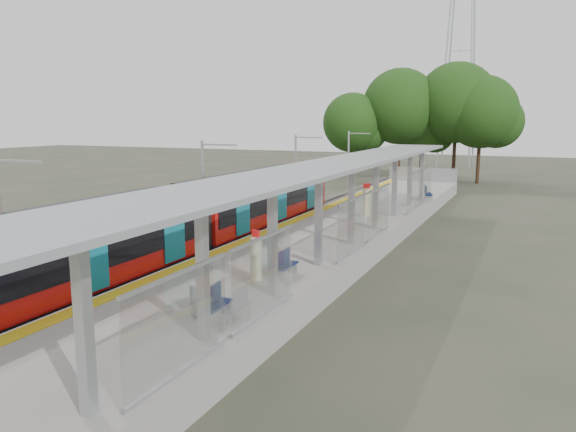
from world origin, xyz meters
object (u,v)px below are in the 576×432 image
object	(u,v)px
train	(185,222)
bench_mid	(284,263)
bench_far	(427,193)
info_pillar_near	(256,258)
bench_near	(213,303)
litter_bin	(198,299)
info_pillar_far	(366,202)

from	to	relation	value
train	bench_mid	size ratio (longest dim) A/B	20.62
bench_mid	bench_far	world-z (taller)	bench_far
info_pillar_near	bench_mid	bearing A→B (deg)	67.40
train	bench_far	distance (m)	19.54
train	bench_mid	bearing A→B (deg)	-24.38
train	bench_near	world-z (taller)	train
train	bench_mid	xyz separation A→B (m)	(5.98, -2.71, -0.57)
bench_near	info_pillar_near	distance (m)	4.02
train	litter_bin	xyz separation A→B (m)	(5.39, -7.28, -0.60)
bench_near	litter_bin	xyz separation A→B (m)	(-0.59, 0.15, -0.03)
bench_near	bench_mid	bearing A→B (deg)	84.52
bench_near	train	bearing A→B (deg)	123.38
bench_near	info_pillar_far	world-z (taller)	info_pillar_far
bench_mid	info_pillar_near	size ratio (longest dim) A/B	0.76
litter_bin	bench_near	bearing A→B (deg)	-14.34
bench_mid	bench_far	xyz separation A→B (m)	(1.13, 20.90, 0.05)
info_pillar_far	bench_far	bearing A→B (deg)	55.24
bench_far	info_pillar_near	size ratio (longest dim) A/B	0.88
info_pillar_near	bench_far	bearing A→B (deg)	105.08
bench_far	litter_bin	world-z (taller)	bench_far
train	bench_near	size ratio (longest dim) A/B	19.90
bench_far	info_pillar_near	bearing A→B (deg)	-109.32
bench_mid	info_pillar_near	bearing A→B (deg)	-132.36
bench_mid	bench_far	size ratio (longest dim) A/B	0.87
bench_mid	bench_far	bearing A→B (deg)	87.07
litter_bin	bench_mid	bearing A→B (deg)	82.61
bench_far	litter_bin	bearing A→B (deg)	-108.34
train	bench_far	xyz separation A→B (m)	(7.11, 18.19, -0.52)
info_pillar_near	train	bearing A→B (deg)	166.47
info_pillar_far	litter_bin	bearing A→B (deg)	-109.85
bench_near	bench_mid	distance (m)	4.72
bench_near	bench_far	distance (m)	25.65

